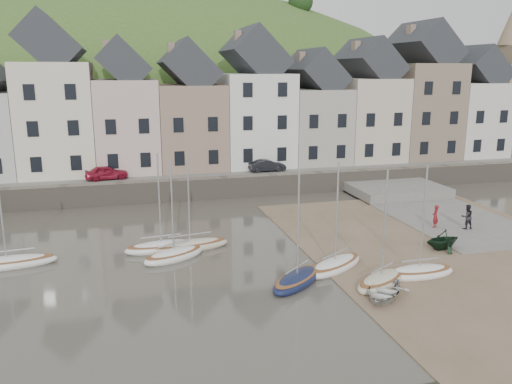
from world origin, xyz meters
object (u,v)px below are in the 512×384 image
object	(u,v)px
rowboat_green	(443,239)
car_left	(106,173)
person_dark	(467,217)
car_right	(267,165)
rowboat_white	(383,291)
sailboat_0	(7,263)
person_red	(435,216)

from	to	relation	value
rowboat_green	car_left	world-z (taller)	car_left
person_dark	car_right	bearing A→B (deg)	-55.87
car_right	rowboat_white	bearing A→B (deg)	175.87
car_left	sailboat_0	bearing A→B (deg)	153.76
rowboat_white	person_dark	bearing A→B (deg)	78.52
person_red	sailboat_0	bearing A→B (deg)	-35.72
sailboat_0	person_dark	distance (m)	29.54
rowboat_white	person_red	size ratio (longest dim) A/B	1.99
rowboat_green	person_dark	xyz separation A→B (m)	(3.99, 3.10, 0.29)
person_dark	car_left	distance (m)	29.17
rowboat_white	rowboat_green	bearing A→B (deg)	78.51
person_red	car_right	bearing A→B (deg)	-98.86
rowboat_green	person_red	size ratio (longest dim) A/B	1.51
person_red	car_right	size ratio (longest dim) A/B	0.46
rowboat_white	car_right	size ratio (longest dim) A/B	0.92
rowboat_white	car_left	world-z (taller)	car_left
rowboat_green	person_red	xyz separation A→B (m)	(2.08, 3.97, 0.23)
sailboat_0	rowboat_white	size ratio (longest dim) A/B	1.99
person_dark	car_right	distance (m)	18.94
sailboat_0	car_left	size ratio (longest dim) A/B	1.75
rowboat_white	car_right	distance (m)	24.74
sailboat_0	rowboat_green	bearing A→B (deg)	-8.41
person_red	rowboat_white	bearing A→B (deg)	9.97
rowboat_green	car_left	size ratio (longest dim) A/B	0.67
rowboat_white	rowboat_green	distance (m)	8.77
rowboat_white	car_right	world-z (taller)	car_right
person_dark	car_left	bearing A→B (deg)	-30.77
car_left	person_red	bearing A→B (deg)	-131.86
rowboat_white	person_dark	world-z (taller)	person_dark
person_red	person_dark	bearing A→B (deg)	119.39
car_right	car_left	bearing A→B (deg)	88.45
rowboat_green	car_right	xyz separation A→B (m)	(-5.81, 19.27, 1.47)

